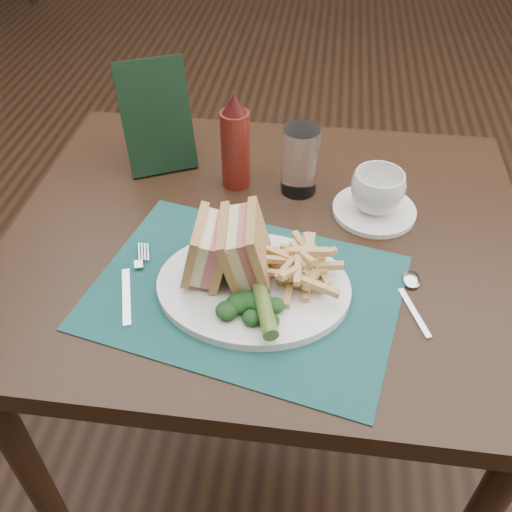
{
  "coord_description": "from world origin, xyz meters",
  "views": [
    {
      "loc": [
        0.08,
        -1.25,
        1.39
      ],
      "look_at": [
        -0.0,
        -0.61,
        0.8
      ],
      "focal_mm": 40.0,
      "sensor_mm": 36.0,
      "label": 1
    }
  ],
  "objects": [
    {
      "name": "fries_pile",
      "position": [
        0.07,
        -0.62,
        0.8
      ],
      "size": [
        0.18,
        0.2,
        0.06
      ],
      "primitive_type": null,
      "color": "tan",
      "rests_on": "plate"
    },
    {
      "name": "fork",
      "position": [
        -0.2,
        -0.65,
        0.76
      ],
      "size": [
        0.08,
        0.17,
        0.01
      ],
      "primitive_type": null,
      "rotation": [
        0.0,
        0.0,
        0.31
      ],
      "color": "silver",
      "rests_on": "placemat"
    },
    {
      "name": "saucer",
      "position": [
        0.19,
        -0.42,
        0.76
      ],
      "size": [
        0.19,
        0.19,
        0.01
      ],
      "primitive_type": "cylinder",
      "rotation": [
        0.0,
        0.0,
        -0.29
      ],
      "color": "white",
      "rests_on": "table_main"
    },
    {
      "name": "placemat",
      "position": [
        -0.02,
        -0.65,
        0.75
      ],
      "size": [
        0.52,
        0.42,
        0.0
      ],
      "primitive_type": "cube",
      "rotation": [
        0.0,
        0.0,
        -0.21
      ],
      "color": "#164847",
      "rests_on": "table_main"
    },
    {
      "name": "ketchup_bottle",
      "position": [
        -0.08,
        -0.36,
        0.84
      ],
      "size": [
        0.07,
        0.07,
        0.19
      ],
      "primitive_type": null,
      "rotation": [
        0.0,
        0.0,
        -0.42
      ],
      "color": "#5F1710",
      "rests_on": "table_main"
    },
    {
      "name": "table_main",
      "position": [
        0.0,
        -0.5,
        0.38
      ],
      "size": [
        0.9,
        0.75,
        0.75
      ],
      "primitive_type": null,
      "color": "black",
      "rests_on": "ground"
    },
    {
      "name": "sandwich_half_a",
      "position": [
        -0.09,
        -0.63,
        0.82
      ],
      "size": [
        0.08,
        0.1,
        0.1
      ],
      "primitive_type": null,
      "rotation": [
        0.0,
        0.24,
        0.04
      ],
      "color": "tan",
      "rests_on": "plate"
    },
    {
      "name": "drinking_glass",
      "position": [
        0.04,
        -0.37,
        0.81
      ],
      "size": [
        0.07,
        0.07,
        0.13
      ],
      "primitive_type": "cylinder",
      "rotation": [
        0.0,
        0.0,
        0.08
      ],
      "color": "white",
      "rests_on": "table_main"
    },
    {
      "name": "check_presenter",
      "position": [
        -0.23,
        -0.32,
        0.85
      ],
      "size": [
        0.15,
        0.13,
        0.21
      ],
      "primitive_type": "cube",
      "rotation": [
        -0.31,
        0.0,
        0.45
      ],
      "color": "black",
      "rests_on": "table_main"
    },
    {
      "name": "floor",
      "position": [
        0.0,
        0.0,
        0.0
      ],
      "size": [
        7.0,
        7.0,
        0.0
      ],
      "primitive_type": "plane",
      "color": "black",
      "rests_on": "ground"
    },
    {
      "name": "sandwich_half_b",
      "position": [
        -0.04,
        -0.63,
        0.82
      ],
      "size": [
        0.09,
        0.12,
        0.11
      ],
      "primitive_type": null,
      "rotation": [
        0.0,
        -0.24,
        0.1
      ],
      "color": "tan",
      "rests_on": "plate"
    },
    {
      "name": "plate",
      "position": [
        -0.0,
        -0.64,
        0.76
      ],
      "size": [
        0.3,
        0.24,
        0.01
      ],
      "primitive_type": null,
      "rotation": [
        0.0,
        0.0,
        -0.0
      ],
      "color": "white",
      "rests_on": "placemat"
    },
    {
      "name": "pickle_spear",
      "position": [
        0.02,
        -0.71,
        0.79
      ],
      "size": [
        0.06,
        0.12,
        0.03
      ],
      "primitive_type": "cylinder",
      "rotation": [
        1.54,
        0.0,
        0.29
      ],
      "color": "#496526",
      "rests_on": "plate"
    },
    {
      "name": "spoon",
      "position": [
        0.24,
        -0.63,
        0.76
      ],
      "size": [
        0.09,
        0.15,
        0.01
      ],
      "primitive_type": null,
      "rotation": [
        0.0,
        0.0,
        0.36
      ],
      "color": "silver",
      "rests_on": "table_main"
    },
    {
      "name": "coffee_cup",
      "position": [
        0.19,
        -0.42,
        0.8
      ],
      "size": [
        0.13,
        0.13,
        0.07
      ],
      "primitive_type": "imported",
      "rotation": [
        0.0,
        0.0,
        0.59
      ],
      "color": "white",
      "rests_on": "saucer"
    },
    {
      "name": "kale_garnish",
      "position": [
        -0.0,
        -0.7,
        0.78
      ],
      "size": [
        0.11,
        0.08,
        0.03
      ],
      "primitive_type": null,
      "color": "#123315",
      "rests_on": "plate"
    }
  ]
}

